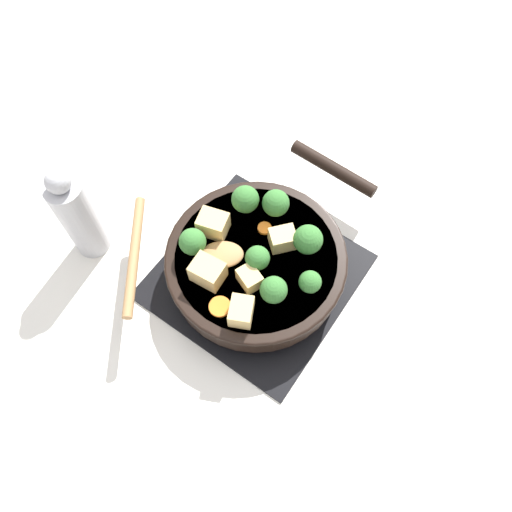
# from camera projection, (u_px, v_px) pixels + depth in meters

# --- Properties ---
(ground_plane) EXTENTS (2.40, 2.40, 0.00)m
(ground_plane) POSITION_uv_depth(u_px,v_px,m) (256.00, 276.00, 0.86)
(ground_plane) COLOR white
(front_burner_grate) EXTENTS (0.31, 0.31, 0.03)m
(front_burner_grate) POSITION_uv_depth(u_px,v_px,m) (256.00, 273.00, 0.85)
(front_burner_grate) COLOR black
(front_burner_grate) RESTS_ON ground_plane
(skillet_pan) EXTENTS (0.30, 0.39, 0.05)m
(skillet_pan) POSITION_uv_depth(u_px,v_px,m) (257.00, 261.00, 0.82)
(skillet_pan) COLOR black
(skillet_pan) RESTS_ON front_burner_grate
(wooden_spoon) EXTENTS (0.22, 0.21, 0.02)m
(wooden_spoon) POSITION_uv_depth(u_px,v_px,m) (175.00, 255.00, 0.79)
(wooden_spoon) COLOR #A87A4C
(wooden_spoon) RESTS_ON skillet_pan
(tofu_cube_center_large) EXTENTS (0.05, 0.05, 0.03)m
(tofu_cube_center_large) POSITION_uv_depth(u_px,v_px,m) (283.00, 239.00, 0.79)
(tofu_cube_center_large) COLOR #DBB770
(tofu_cube_center_large) RESTS_ON skillet_pan
(tofu_cube_near_handle) EXTENTS (0.05, 0.04, 0.04)m
(tofu_cube_near_handle) POSITION_uv_depth(u_px,v_px,m) (208.00, 272.00, 0.76)
(tofu_cube_near_handle) COLOR #DBB770
(tofu_cube_near_handle) RESTS_ON skillet_pan
(tofu_cube_east_chunk) EXTENTS (0.05, 0.05, 0.03)m
(tofu_cube_east_chunk) POSITION_uv_depth(u_px,v_px,m) (241.00, 311.00, 0.73)
(tofu_cube_east_chunk) COLOR #DBB770
(tofu_cube_east_chunk) RESTS_ON skillet_pan
(tofu_cube_west_chunk) EXTENTS (0.05, 0.05, 0.04)m
(tofu_cube_west_chunk) POSITION_uv_depth(u_px,v_px,m) (214.00, 224.00, 0.80)
(tofu_cube_west_chunk) COLOR #DBB770
(tofu_cube_west_chunk) RESTS_ON skillet_pan
(tofu_cube_back_piece) EXTENTS (0.04, 0.04, 0.03)m
(tofu_cube_back_piece) POSITION_uv_depth(u_px,v_px,m) (250.00, 278.00, 0.76)
(tofu_cube_back_piece) COLOR #DBB770
(tofu_cube_back_piece) RESTS_ON skillet_pan
(broccoli_floret_near_spoon) EXTENTS (0.05, 0.05, 0.05)m
(broccoli_floret_near_spoon) POSITION_uv_depth(u_px,v_px,m) (308.00, 240.00, 0.78)
(broccoli_floret_near_spoon) COLOR #709956
(broccoli_floret_near_spoon) RESTS_ON skillet_pan
(broccoli_floret_center_top) EXTENTS (0.04, 0.04, 0.05)m
(broccoli_floret_center_top) POSITION_uv_depth(u_px,v_px,m) (274.00, 290.00, 0.74)
(broccoli_floret_center_top) COLOR #709956
(broccoli_floret_center_top) RESTS_ON skillet_pan
(broccoli_floret_east_rim) EXTENTS (0.04, 0.04, 0.05)m
(broccoli_floret_east_rim) POSITION_uv_depth(u_px,v_px,m) (193.00, 242.00, 0.78)
(broccoli_floret_east_rim) COLOR #709956
(broccoli_floret_east_rim) RESTS_ON skillet_pan
(broccoli_floret_west_rim) EXTENTS (0.05, 0.05, 0.05)m
(broccoli_floret_west_rim) POSITION_uv_depth(u_px,v_px,m) (245.00, 199.00, 0.81)
(broccoli_floret_west_rim) COLOR #709956
(broccoli_floret_west_rim) RESTS_ON skillet_pan
(broccoli_floret_north_edge) EXTENTS (0.03, 0.03, 0.04)m
(broccoli_floret_north_edge) POSITION_uv_depth(u_px,v_px,m) (308.00, 284.00, 0.75)
(broccoli_floret_north_edge) COLOR #709956
(broccoli_floret_north_edge) RESTS_ON skillet_pan
(broccoli_floret_south_cluster) EXTENTS (0.04, 0.04, 0.05)m
(broccoli_floret_south_cluster) POSITION_uv_depth(u_px,v_px,m) (257.00, 258.00, 0.76)
(broccoli_floret_south_cluster) COLOR #709956
(broccoli_floret_south_cluster) RESTS_ON skillet_pan
(broccoli_floret_mid_floret) EXTENTS (0.04, 0.04, 0.05)m
(broccoli_floret_mid_floret) POSITION_uv_depth(u_px,v_px,m) (276.00, 203.00, 0.81)
(broccoli_floret_mid_floret) COLOR #709956
(broccoli_floret_mid_floret) RESTS_ON skillet_pan
(carrot_slice_orange_thin) EXTENTS (0.03, 0.03, 0.01)m
(carrot_slice_orange_thin) POSITION_uv_depth(u_px,v_px,m) (220.00, 307.00, 0.75)
(carrot_slice_orange_thin) COLOR orange
(carrot_slice_orange_thin) RESTS_ON skillet_pan
(carrot_slice_near_center) EXTENTS (0.02, 0.02, 0.01)m
(carrot_slice_near_center) POSITION_uv_depth(u_px,v_px,m) (265.00, 228.00, 0.82)
(carrot_slice_near_center) COLOR orange
(carrot_slice_near_center) RESTS_ON skillet_pan
(pepper_mill) EXTENTS (0.06, 0.06, 0.21)m
(pepper_mill) POSITION_uv_depth(u_px,v_px,m) (78.00, 216.00, 0.81)
(pepper_mill) COLOR #B2B2B7
(pepper_mill) RESTS_ON ground_plane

